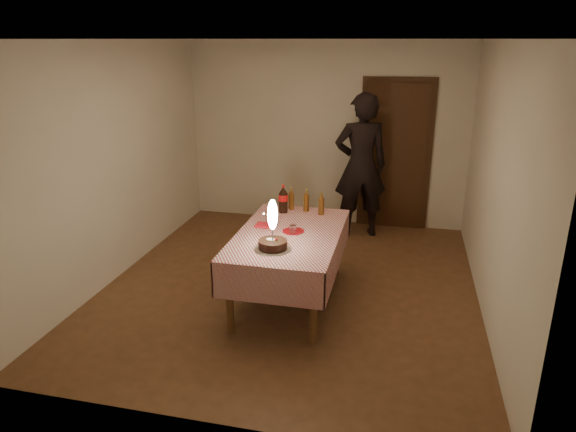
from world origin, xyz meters
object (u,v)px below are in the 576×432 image
object	(u,v)px
birthday_cake	(273,237)
cola_bottle	(283,199)
amber_bottle_mid	(306,201)
red_plate	(293,231)
amber_bottle_right	(321,204)
dining_table	(289,242)
clear_cup	(293,230)
red_cup	(271,223)
amber_bottle_left	(291,199)
photographer	(361,166)

from	to	relation	value
birthday_cake	cola_bottle	xyz separation A→B (m)	(-0.16, 1.06, 0.03)
cola_bottle	amber_bottle_mid	bearing A→B (deg)	21.14
red_plate	cola_bottle	size ratio (longest dim) A/B	0.69
red_plate	amber_bottle_right	size ratio (longest dim) A/B	0.86
red_plate	cola_bottle	world-z (taller)	cola_bottle
dining_table	red_plate	distance (m)	0.12
birthday_cake	cola_bottle	bearing A→B (deg)	98.42
clear_cup	cola_bottle	world-z (taller)	cola_bottle
cola_bottle	amber_bottle_right	xyz separation A→B (m)	(0.43, 0.02, -0.03)
dining_table	amber_bottle_mid	bearing A→B (deg)	87.11
red_cup	amber_bottle_left	size ratio (longest dim) A/B	0.39
dining_table	photographer	world-z (taller)	photographer
red_cup	clear_cup	bearing A→B (deg)	-26.51
amber_bottle_left	cola_bottle	bearing A→B (deg)	-116.69
clear_cup	amber_bottle_left	size ratio (longest dim) A/B	0.35
dining_table	red_cup	distance (m)	0.28
amber_bottle_right	amber_bottle_mid	world-z (taller)	same
dining_table	clear_cup	xyz separation A→B (m)	(0.04, -0.03, 0.15)
red_plate	photographer	size ratio (longest dim) A/B	0.11
clear_cup	amber_bottle_mid	world-z (taller)	amber_bottle_mid
amber_bottle_left	red_cup	bearing A→B (deg)	-95.84
amber_bottle_left	amber_bottle_right	size ratio (longest dim) A/B	1.00
dining_table	amber_bottle_mid	xyz separation A→B (m)	(0.04, 0.71, 0.22)
amber_bottle_left	photographer	distance (m)	1.52
dining_table	cola_bottle	world-z (taller)	cola_bottle
amber_bottle_mid	photographer	world-z (taller)	photographer
dining_table	amber_bottle_right	xyz separation A→B (m)	(0.22, 0.64, 0.22)
clear_cup	amber_bottle_left	xyz separation A→B (m)	(-0.19, 0.77, 0.07)
dining_table	clear_cup	bearing A→B (deg)	-29.96
amber_bottle_mid	photographer	bearing A→B (deg)	71.35
amber_bottle_right	amber_bottle_left	bearing A→B (deg)	163.86
clear_cup	amber_bottle_left	bearing A→B (deg)	103.89
amber_bottle_right	photographer	xyz separation A→B (m)	(0.29, 1.47, 0.11)
dining_table	clear_cup	distance (m)	0.16
amber_bottle_mid	photographer	xyz separation A→B (m)	(0.47, 1.40, 0.11)
amber_bottle_left	amber_bottle_right	world-z (taller)	same
cola_bottle	birthday_cake	bearing A→B (deg)	-81.58
amber_bottle_mid	clear_cup	bearing A→B (deg)	-89.31
cola_bottle	clear_cup	bearing A→B (deg)	-68.34
amber_bottle_left	amber_bottle_mid	bearing A→B (deg)	-10.32
dining_table	amber_bottle_mid	size ratio (longest dim) A/B	6.75
birthday_cake	red_cup	world-z (taller)	birthday_cake
cola_bottle	amber_bottle_mid	world-z (taller)	cola_bottle
birthday_cake	amber_bottle_left	size ratio (longest dim) A/B	1.89
dining_table	amber_bottle_left	size ratio (longest dim) A/B	6.75
dining_table	birthday_cake	distance (m)	0.51
cola_bottle	amber_bottle_right	bearing A→B (deg)	2.93
dining_table	cola_bottle	xyz separation A→B (m)	(-0.21, 0.61, 0.25)
amber_bottle_mid	red_plate	bearing A→B (deg)	-89.94
amber_bottle_left	red_plate	bearing A→B (deg)	-75.50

